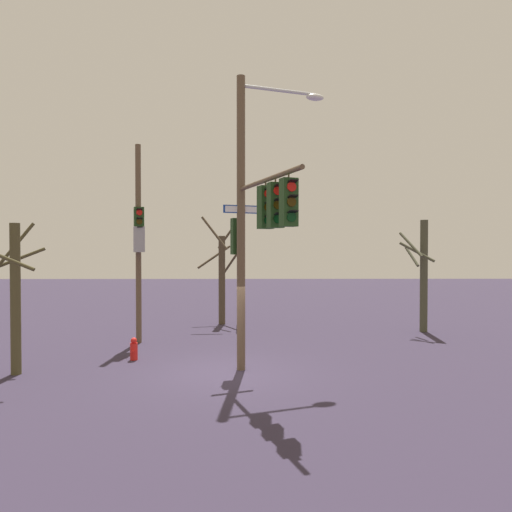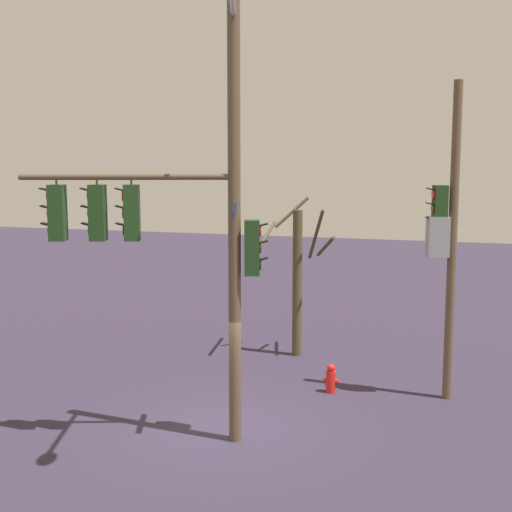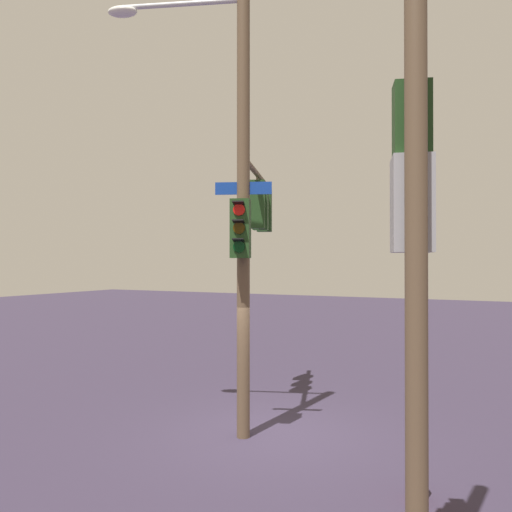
% 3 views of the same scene
% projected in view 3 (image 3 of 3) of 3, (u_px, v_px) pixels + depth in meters
% --- Properties ---
extents(ground_plane, '(80.00, 80.00, 0.00)m').
position_uv_depth(ground_plane, '(271.00, 435.00, 10.55)').
color(ground_plane, '#31283B').
extents(main_signal_pole_assembly, '(5.06, 3.16, 8.73)m').
position_uv_depth(main_signal_pole_assembly, '(245.00, 198.00, 11.41)').
color(main_signal_pole_assembly, brown).
rests_on(main_signal_pole_assembly, ground).
extents(secondary_pole_assembly, '(0.75, 0.52, 7.57)m').
position_uv_depth(secondary_pole_assembly, '(414.00, 198.00, 5.23)').
color(secondary_pole_assembly, brown).
rests_on(secondary_pole_assembly, ground).
extents(fire_hydrant, '(0.38, 0.24, 0.73)m').
position_uv_depth(fire_hydrant, '(418.00, 475.00, 7.72)').
color(fire_hydrant, red).
rests_on(fire_hydrant, ground).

